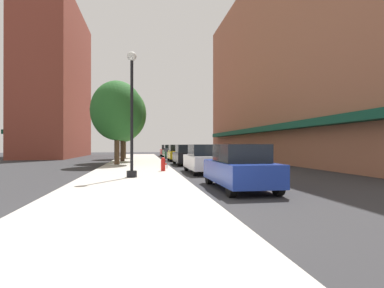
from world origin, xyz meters
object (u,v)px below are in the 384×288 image
(fire_hydrant, at_px, (163,164))
(tree_mid, at_px, (123,114))
(lamppost, at_px, (132,112))
(car_green, at_px, (171,152))
(parking_meter_near, at_px, (165,155))
(car_white, at_px, (204,159))
(car_red, at_px, (167,151))
(tree_far, at_px, (117,111))
(car_yellow, at_px, (177,153))
(parking_meter_far, at_px, (167,156))
(car_black, at_px, (186,155))
(tree_near, at_px, (124,123))
(car_blue, at_px, (239,167))

(fire_hydrant, relative_size, tree_mid, 0.11)
(lamppost, distance_m, car_green, 24.04)
(lamppost, xyz_separation_m, car_green, (4.01, 23.58, -2.39))
(fire_hydrant, distance_m, parking_meter_near, 3.83)
(fire_hydrant, relative_size, car_white, 0.18)
(tree_mid, relative_size, car_red, 1.62)
(tree_far, bearing_deg, car_white, -51.72)
(lamppost, height_order, fire_hydrant, lamppost)
(fire_hydrant, height_order, car_yellow, car_yellow)
(fire_hydrant, bearing_deg, car_red, 84.92)
(car_white, bearing_deg, parking_meter_far, 129.85)
(lamppost, height_order, car_red, lamppost)
(lamppost, xyz_separation_m, car_red, (4.01, 29.36, -2.39))
(fire_hydrant, bearing_deg, car_yellow, 80.09)
(car_white, bearing_deg, tree_far, 127.44)
(parking_meter_far, height_order, car_black, car_black)
(car_yellow, xyz_separation_m, car_red, (0.00, 12.85, 0.00))
(tree_near, bearing_deg, tree_far, -89.37)
(parking_meter_near, distance_m, parking_meter_far, 1.93)
(parking_meter_near, height_order, car_white, car_white)
(car_white, bearing_deg, car_red, 89.17)
(fire_hydrant, bearing_deg, lamppost, -117.70)
(parking_meter_near, distance_m, tree_far, 5.58)
(parking_meter_far, height_order, tree_mid, tree_mid)
(car_blue, bearing_deg, car_yellow, 90.74)
(parking_meter_near, xyz_separation_m, tree_far, (-3.52, 2.74, 3.34))
(fire_hydrant, bearing_deg, parking_meter_near, 84.37)
(fire_hydrant, height_order, car_blue, car_blue)
(car_white, relative_size, car_red, 1.00)
(car_green, bearing_deg, car_red, 89.29)
(tree_mid, relative_size, car_white, 1.62)
(parking_meter_near, distance_m, tree_mid, 9.02)
(tree_far, relative_size, car_black, 1.51)
(tree_near, distance_m, car_green, 6.81)
(car_black, bearing_deg, parking_meter_near, -123.20)
(parking_meter_near, bearing_deg, lamppost, -106.41)
(parking_meter_far, bearing_deg, tree_near, 102.44)
(fire_hydrant, relative_size, car_blue, 0.18)
(fire_hydrant, distance_m, car_red, 26.25)
(tree_far, height_order, car_blue, tree_far)
(fire_hydrant, relative_size, tree_far, 0.12)
(lamppost, relative_size, car_green, 1.37)
(fire_hydrant, distance_m, car_green, 20.50)
(fire_hydrant, relative_size, car_black, 0.18)
(car_blue, bearing_deg, lamppost, 137.43)
(parking_meter_near, height_order, car_yellow, car_yellow)
(car_green, bearing_deg, fire_hydrant, -97.22)
(lamppost, height_order, tree_mid, tree_mid)
(parking_meter_near, relative_size, car_blue, 0.30)
(parking_meter_near, distance_m, car_black, 3.54)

